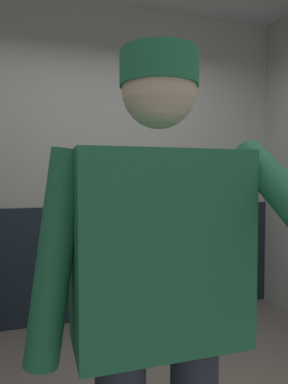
# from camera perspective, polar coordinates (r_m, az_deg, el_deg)

# --- Properties ---
(wall_back) EXTENTS (4.04, 0.12, 2.89)m
(wall_back) POSITION_cam_1_polar(r_m,az_deg,el_deg) (3.26, -6.57, 4.77)
(wall_back) COLOR #B2B2AD
(wall_back) RESTS_ON ground_plane
(wainscot_band_back) EXTENTS (3.44, 0.03, 1.05)m
(wainscot_band_back) POSITION_cam_1_polar(r_m,az_deg,el_deg) (3.28, -6.24, -11.46)
(wainscot_band_back) COLOR #19232D
(wainscot_band_back) RESTS_ON ground_plane
(urinal_solo) EXTENTS (0.40, 0.34, 1.24)m
(urinal_solo) POSITION_cam_1_polar(r_m,az_deg,el_deg) (3.10, -5.00, -7.52)
(urinal_solo) COLOR white
(urinal_solo) RESTS_ON ground_plane
(person) EXTENTS (0.69, 0.60, 1.65)m
(person) POSITION_cam_1_polar(r_m,az_deg,el_deg) (1.00, 2.62, -17.65)
(person) COLOR #2D3342
(person) RESTS_ON ground_plane
(soap_dispenser) EXTENTS (0.10, 0.07, 0.18)m
(soap_dispenser) POSITION_cam_1_polar(r_m,az_deg,el_deg) (3.12, -11.62, 0.84)
(soap_dispenser) COLOR silver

